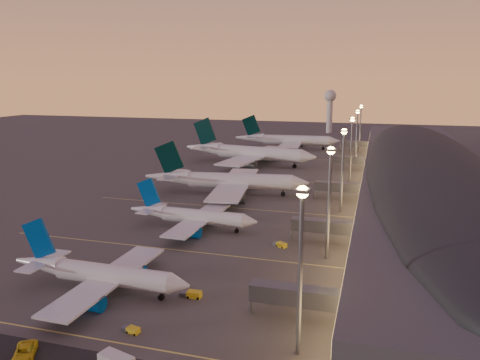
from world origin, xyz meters
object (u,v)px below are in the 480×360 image
Objects in this scene: airliner_narrow_south at (99,274)px; radar_tower at (330,104)px; baggage_tug_c at (280,245)px; service_van_b at (25,353)px; airliner_narrow_north at (192,216)px; airliner_wide_far at (287,140)px; airliner_wide_near at (226,181)px; baggage_tug_a at (131,330)px; baggage_tug_b at (192,294)px; baggage_tug_d at (286,298)px; airliner_wide_mid at (248,153)px.

airliner_narrow_south is 1.17× the size of radar_tower.
baggage_tug_c is 0.62× the size of service_van_b.
airliner_narrow_north is 156.80m from airliner_wide_far.
airliner_narrow_south is 44.71m from baggage_tug_c.
baggage_tug_c is 62.83m from service_van_b.
service_van_b is at bearing -96.10° from airliner_wide_near.
airliner_wide_far is at bearing 105.65° from baggage_tug_a.
baggage_tug_d is at bearing 9.26° from baggage_tug_b.
baggage_tug_a is (14.42, -210.12, -4.65)m from airliner_wide_far.
service_van_b is at bearing -88.61° from airliner_narrow_north.
airliner_narrow_north reaches higher than baggage_tug_c.
service_van_b is at bearing -93.70° from airliner_wide_far.
baggage_tug_c is 29.00m from baggage_tug_d.
airliner_narrow_south is 11.38× the size of baggage_tug_a.
baggage_tug_b is at bearing -70.05° from airliner_wide_mid.
airliner_narrow_north is 40.20m from airliner_wide_near.
airliner_narrow_north is 1.15× the size of radar_tower.
airliner_wide_mid is at bearing 98.37° from airliner_narrow_north.
airliner_narrow_south is 23.02m from service_van_b.
airliner_wide_far is at bearing -99.57° from radar_tower.
airliner_narrow_north is at bearing -74.54° from airliner_wide_mid.
radar_tower reaches higher than airliner_wide_near.
baggage_tug_d is (36.43, -192.29, -4.55)m from airliner_wide_far.
airliner_wide_far is 9.74× the size of service_van_b.
airliner_wide_mid is (-8.34, 60.33, 0.74)m from airliner_wide_near.
radar_tower reaches higher than service_van_b.
airliner_narrow_south is at bearing -77.47° from airliner_wide_mid.
baggage_tug_d is at bearing -62.95° from airliner_wide_mid.
airliner_narrow_south is 18.30m from baggage_tug_a.
airliner_narrow_south is 290.63m from radar_tower.
airliner_wide_mid is at bearing -102.75° from airliner_wide_far.
baggage_tug_c is at bearing -13.85° from airliner_narrow_north.
radar_tower is at bearing 89.79° from airliner_wide_mid.
airliner_wide_mid reaches higher than airliner_narrow_north.
airliner_wide_mid is (-9.08, 141.82, 2.08)m from airliner_narrow_south.
airliner_narrow_south is 9.65× the size of baggage_tug_d.
baggage_tug_b is at bearing -84.16° from airliner_wide_near.
baggage_tug_a is 48.47m from baggage_tug_c.
baggage_tug_a is (11.03, -53.36, -3.04)m from airliner_narrow_north.
airliner_narrow_north is 11.20× the size of baggage_tug_a.
airliner_wide_mid reaches higher than service_van_b.
airliner_narrow_north is 42.03m from baggage_tug_b.
airliner_narrow_north reaches higher than baggage_tug_b.
airliner_wide_mid is at bearing 99.41° from baggage_tug_b.
airliner_wide_far is 196.62m from baggage_tug_b.
baggage_tug_c is at bearing -61.78° from airliner_wide_mid.
airliner_narrow_north is 249.21m from radar_tower.
airliner_wide_mid is at bearing -99.08° from radar_tower.
airliner_narrow_north is 9.05× the size of baggage_tug_b.
radar_tower is at bearing 124.19° from baggage_tug_c.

